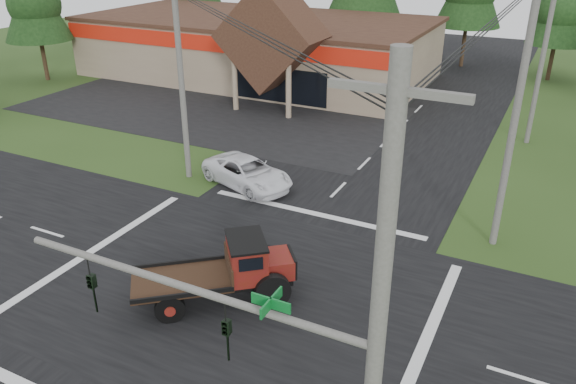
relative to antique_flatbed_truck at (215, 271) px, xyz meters
The scene contains 13 objects.
ground 1.51m from the antique_flatbed_truck, 60.88° to the left, with size 120.00×120.00×0.00m, color #284016.
road_ns 1.51m from the antique_flatbed_truck, 60.88° to the left, with size 12.00×120.00×0.02m, color black.
road_ew 1.50m from the antique_flatbed_truck, 60.88° to the left, with size 120.00×12.00×0.02m, color black.
parking_apron 24.02m from the antique_flatbed_truck, 124.42° to the left, with size 28.00×14.00×0.02m, color black.
cvs_building 34.02m from the antique_flatbed_truck, 116.69° to the left, with size 30.40×18.20×9.19m.
utility_pole_nr 11.30m from the antique_flatbed_truck, 40.20° to the right, with size 2.00×0.30×11.00m.
utility_pole_nw 12.32m from the antique_flatbed_truck, 130.70° to the left, with size 2.00×0.30×10.50m.
utility_pole_ne 13.05m from the antique_flatbed_truck, 46.16° to the left, with size 2.00×0.30×11.50m.
utility_pole_n 24.72m from the antique_flatbed_truck, 69.68° to the left, with size 2.00×0.30×11.20m.
tree_row_e 41.93m from the antique_flatbed_truck, 78.31° to the left, with size 5.04×5.04×9.09m.
tree_side_w 38.19m from the antique_flatbed_truck, 146.63° to the left, with size 5.60×5.60×10.10m.
antique_flatbed_truck is the anchor object (origin of this frame).
white_pickup 10.06m from the antique_flatbed_truck, 113.86° to the left, with size 2.45×5.31×1.48m, color white.
Camera 1 is at (9.49, -14.76, 12.39)m, focal length 35.00 mm.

